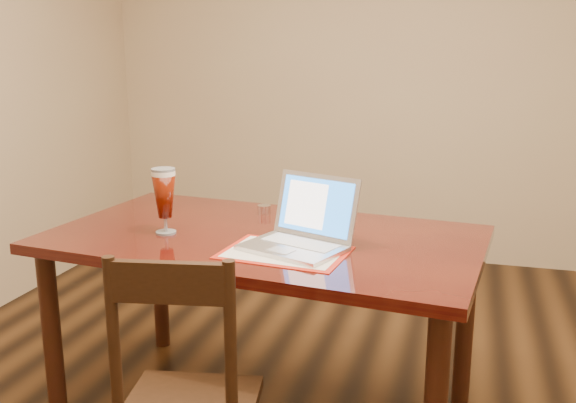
# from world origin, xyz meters

# --- Properties ---
(dining_table) EXTENTS (1.81, 1.14, 1.08)m
(dining_table) POSITION_xyz_m (-0.33, 0.17, 0.72)
(dining_table) COLOR #471109
(dining_table) RESTS_ON ground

